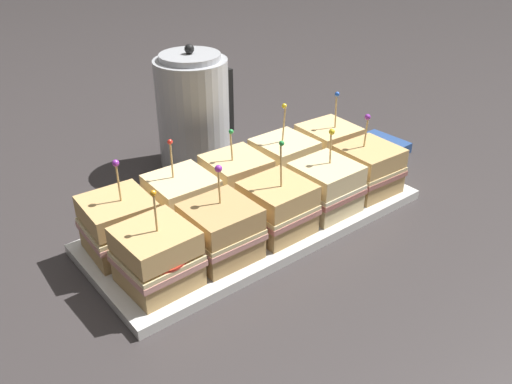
% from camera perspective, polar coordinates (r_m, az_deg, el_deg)
% --- Properties ---
extents(ground_plane, '(6.00, 6.00, 0.00)m').
position_cam_1_polar(ground_plane, '(1.01, 0.00, -3.37)').
color(ground_plane, '#383333').
extents(serving_platter, '(0.62, 0.26, 0.02)m').
position_cam_1_polar(serving_platter, '(1.00, 0.00, -2.94)').
color(serving_platter, silver).
rests_on(serving_platter, ground_plane).
extents(sandwich_front_far_left, '(0.11, 0.11, 0.16)m').
position_cam_1_polar(sandwich_front_far_left, '(0.83, -10.37, -6.77)').
color(sandwich_front_far_left, tan).
rests_on(sandwich_front_far_left, serving_platter).
extents(sandwich_front_left, '(0.11, 0.11, 0.16)m').
position_cam_1_polar(sandwich_front_left, '(0.87, -3.72, -4.12)').
color(sandwich_front_left, tan).
rests_on(sandwich_front_left, serving_platter).
extents(sandwich_front_center, '(0.11, 0.11, 0.17)m').
position_cam_1_polar(sandwich_front_center, '(0.93, 2.14, -1.68)').
color(sandwich_front_center, tan).
rests_on(sandwich_front_center, serving_platter).
extents(sandwich_front_right, '(0.11, 0.11, 0.16)m').
position_cam_1_polar(sandwich_front_right, '(1.01, 7.33, 0.52)').
color(sandwich_front_right, beige).
rests_on(sandwich_front_right, serving_platter).
extents(sandwich_front_far_right, '(0.11, 0.11, 0.16)m').
position_cam_1_polar(sandwich_front_far_right, '(1.08, 11.69, 2.41)').
color(sandwich_front_far_right, tan).
rests_on(sandwich_front_far_right, serving_platter).
extents(sandwich_back_far_left, '(0.12, 0.12, 0.17)m').
position_cam_1_polar(sandwich_back_far_left, '(0.91, -14.20, -3.43)').
color(sandwich_back_far_left, tan).
rests_on(sandwich_back_far_left, serving_platter).
extents(sandwich_back_left, '(0.11, 0.11, 0.17)m').
position_cam_1_polar(sandwich_back_left, '(0.96, -7.76, -1.06)').
color(sandwich_back_left, beige).
rests_on(sandwich_back_left, serving_platter).
extents(sandwich_back_center, '(0.11, 0.12, 0.16)m').
position_cam_1_polar(sandwich_back_center, '(1.01, -2.18, 1.12)').
color(sandwich_back_center, '#DBB77A').
rests_on(sandwich_back_center, serving_platter).
extents(sandwich_back_right, '(0.11, 0.11, 0.17)m').
position_cam_1_polar(sandwich_back_right, '(1.08, 2.97, 3.09)').
color(sandwich_back_right, beige).
rests_on(sandwich_back_right, serving_platter).
extents(sandwich_back_far_right, '(0.12, 0.12, 0.17)m').
position_cam_1_polar(sandwich_back_far_right, '(1.15, 7.59, 4.64)').
color(sandwich_back_far_right, '#DBB77A').
rests_on(sandwich_back_far_right, serving_platter).
extents(kettle_steel, '(0.18, 0.15, 0.27)m').
position_cam_1_polar(kettle_steel, '(1.18, -6.59, 8.34)').
color(kettle_steel, '#B7BABF').
rests_on(kettle_steel, ground_plane).
extents(napkin_stack, '(0.12, 0.12, 0.02)m').
position_cam_1_polar(napkin_stack, '(1.31, 12.69, 4.66)').
color(napkin_stack, navy).
rests_on(napkin_stack, ground_plane).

